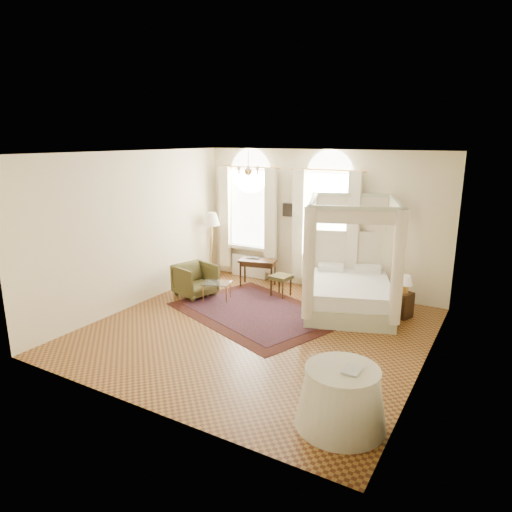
{
  "coord_description": "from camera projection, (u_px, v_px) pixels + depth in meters",
  "views": [
    {
      "loc": [
        4.01,
        -6.96,
        3.55
      ],
      "look_at": [
        -0.25,
        0.4,
        1.34
      ],
      "focal_mm": 32.0,
      "sensor_mm": 36.0,
      "label": 1
    }
  ],
  "objects": [
    {
      "name": "ground",
      "position": [
        257.0,
        330.0,
        8.66
      ],
      "size": [
        6.0,
        6.0,
        0.0
      ],
      "primitive_type": "plane",
      "color": "olive",
      "rests_on": "ground"
    },
    {
      "name": "room_walls",
      "position": [
        257.0,
        228.0,
        8.17
      ],
      "size": [
        6.0,
        6.0,
        6.0
      ],
      "color": "beige",
      "rests_on": "ground"
    },
    {
      "name": "window_left",
      "position": [
        249.0,
        221.0,
        11.62
      ],
      "size": [
        1.62,
        0.27,
        3.29
      ],
      "color": "white",
      "rests_on": "room_walls"
    },
    {
      "name": "window_right",
      "position": [
        326.0,
        229.0,
        10.6
      ],
      "size": [
        1.62,
        0.27,
        3.29
      ],
      "color": "white",
      "rests_on": "room_walls"
    },
    {
      "name": "chandelier",
      "position": [
        248.0,
        170.0,
        9.38
      ],
      "size": [
        0.51,
        0.45,
        0.5
      ],
      "color": "gold",
      "rests_on": "room_walls"
    },
    {
      "name": "wall_pictures",
      "position": [
        324.0,
        211.0,
        10.64
      ],
      "size": [
        2.54,
        0.03,
        0.39
      ],
      "color": "black",
      "rests_on": "room_walls"
    },
    {
      "name": "canopy_bed",
      "position": [
        349.0,
        287.0,
        9.48
      ],
      "size": [
        2.4,
        2.64,
        2.38
      ],
      "color": "#BABD9A",
      "rests_on": "ground"
    },
    {
      "name": "nightstand",
      "position": [
        401.0,
        304.0,
        9.27
      ],
      "size": [
        0.47,
        0.45,
        0.53
      ],
      "primitive_type": "cube",
      "rotation": [
        0.0,
        0.0,
        -0.38
      ],
      "color": "#35200E",
      "rests_on": "ground"
    },
    {
      "name": "nightstand_lamp",
      "position": [
        406.0,
        281.0,
        9.1
      ],
      "size": [
        0.25,
        0.25,
        0.36
      ],
      "color": "gold",
      "rests_on": "nightstand"
    },
    {
      "name": "writing_desk",
      "position": [
        258.0,
        264.0,
        11.15
      ],
      "size": [
        0.97,
        0.66,
        0.67
      ],
      "color": "#35200E",
      "rests_on": "ground"
    },
    {
      "name": "laptop",
      "position": [
        253.0,
        257.0,
        11.28
      ],
      "size": [
        0.38,
        0.3,
        0.03
      ],
      "primitive_type": "imported",
      "rotation": [
        0.0,
        0.0,
        3.4
      ],
      "color": "black",
      "rests_on": "writing_desk"
    },
    {
      "name": "stool",
      "position": [
        281.0,
        279.0,
        10.47
      ],
      "size": [
        0.49,
        0.49,
        0.5
      ],
      "color": "#403A1B",
      "rests_on": "ground"
    },
    {
      "name": "armchair",
      "position": [
        195.0,
        280.0,
        10.5
      ],
      "size": [
        1.01,
        0.99,
        0.75
      ],
      "primitive_type": "imported",
      "rotation": [
        0.0,
        0.0,
        1.3
      ],
      "color": "#48411F",
      "rests_on": "ground"
    },
    {
      "name": "coffee_table",
      "position": [
        217.0,
        284.0,
        10.19
      ],
      "size": [
        0.72,
        0.6,
        0.42
      ],
      "color": "white",
      "rests_on": "ground"
    },
    {
      "name": "floor_lamp",
      "position": [
        211.0,
        222.0,
        11.58
      ],
      "size": [
        0.44,
        0.44,
        1.72
      ],
      "color": "gold",
      "rests_on": "ground"
    },
    {
      "name": "oriental_rug",
      "position": [
        256.0,
        312.0,
        9.55
      ],
      "size": [
        3.99,
        3.43,
        0.01
      ],
      "color": "#431810",
      "rests_on": "ground"
    },
    {
      "name": "side_table",
      "position": [
        341.0,
        397.0,
        5.73
      ],
      "size": [
        1.15,
        1.15,
        0.79
      ],
      "color": "beige",
      "rests_on": "ground"
    },
    {
      "name": "book",
      "position": [
        344.0,
        368.0,
        5.61
      ],
      "size": [
        0.2,
        0.27,
        0.03
      ],
      "primitive_type": "imported",
      "rotation": [
        0.0,
        0.0,
        0.0
      ],
      "color": "black",
      "rests_on": "side_table"
    }
  ]
}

